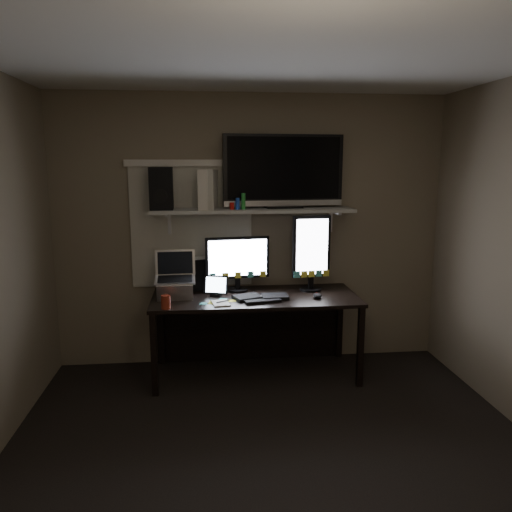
{
  "coord_description": "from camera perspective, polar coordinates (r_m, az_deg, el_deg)",
  "views": [
    {
      "loc": [
        -0.43,
        -2.79,
        1.89
      ],
      "look_at": [
        -0.01,
        1.25,
        1.12
      ],
      "focal_mm": 35.0,
      "sensor_mm": 36.0,
      "label": 1
    }
  ],
  "objects": [
    {
      "name": "back_wall",
      "position": [
        4.66,
        -0.56,
        2.82
      ],
      "size": [
        3.6,
        0.0,
        3.6
      ],
      "primitive_type": "plane",
      "rotation": [
        1.57,
        0.0,
        0.0
      ],
      "color": "#726452",
      "rests_on": "floor"
    },
    {
      "name": "floor",
      "position": [
        3.4,
        2.57,
        -23.05
      ],
      "size": [
        3.6,
        3.6,
        0.0
      ],
      "primitive_type": "plane",
      "color": "black",
      "rests_on": "ground"
    },
    {
      "name": "game_console",
      "position": [
        4.41,
        -5.51,
        7.57
      ],
      "size": [
        0.18,
        0.3,
        0.34
      ],
      "primitive_type": "cube",
      "rotation": [
        0.0,
        0.0,
        -0.33
      ],
      "color": "beige",
      "rests_on": "wall_shelf"
    },
    {
      "name": "tablet",
      "position": [
        4.38,
        -4.61,
        -3.41
      ],
      "size": [
        0.23,
        0.15,
        0.19
      ],
      "primitive_type": "cube",
      "rotation": [
        0.0,
        0.0,
        -0.31
      ],
      "color": "black",
      "rests_on": "desk"
    },
    {
      "name": "cup",
      "position": [
        4.07,
        -10.26,
        -5.19
      ],
      "size": [
        0.09,
        0.09,
        0.11
      ],
      "primitive_type": "cylinder",
      "rotation": [
        0.0,
        0.0,
        -0.21
      ],
      "color": "maroon",
      "rests_on": "desk"
    },
    {
      "name": "ceiling",
      "position": [
        2.89,
        3.02,
        22.88
      ],
      "size": [
        3.6,
        3.6,
        0.0
      ],
      "primitive_type": "plane",
      "rotation": [
        3.14,
        0.0,
        0.0
      ],
      "color": "silver",
      "rests_on": "back_wall"
    },
    {
      "name": "sticky_notes",
      "position": [
        4.27,
        -4.57,
        -5.07
      ],
      "size": [
        0.3,
        0.25,
        0.0
      ],
      "primitive_type": null,
      "rotation": [
        0.0,
        0.0,
        -0.18
      ],
      "color": "#FFF145",
      "rests_on": "desk"
    },
    {
      "name": "laptop",
      "position": [
        4.36,
        -9.27,
        -2.2
      ],
      "size": [
        0.36,
        0.29,
        0.39
      ],
      "primitive_type": "cube",
      "rotation": [
        0.0,
        0.0,
        0.03
      ],
      "color": "silver",
      "rests_on": "desk"
    },
    {
      "name": "monitor_landscape",
      "position": [
        4.51,
        -2.12,
        -0.85
      ],
      "size": [
        0.59,
        0.13,
        0.51
      ],
      "primitive_type": "cube",
      "rotation": [
        0.0,
        0.0,
        0.12
      ],
      "color": "black",
      "rests_on": "desk"
    },
    {
      "name": "speaker",
      "position": [
        4.45,
        -10.77,
        7.6
      ],
      "size": [
        0.21,
        0.25,
        0.36
      ],
      "primitive_type": "cube",
      "rotation": [
        0.0,
        0.0,
        0.04
      ],
      "color": "black",
      "rests_on": "wall_shelf"
    },
    {
      "name": "notepad",
      "position": [
        4.17,
        -4.06,
        -5.41
      ],
      "size": [
        0.16,
        0.2,
        0.01
      ],
      "primitive_type": "cube",
      "rotation": [
        0.0,
        0.0,
        0.15
      ],
      "color": "white",
      "rests_on": "desk"
    },
    {
      "name": "monitor_portrait",
      "position": [
        4.54,
        6.34,
        0.38
      ],
      "size": [
        0.36,
        0.11,
        0.7
      ],
      "primitive_type": "cube",
      "rotation": [
        0.0,
        0.0,
        0.12
      ],
      "color": "black",
      "rests_on": "desk"
    },
    {
      "name": "wall_shelf",
      "position": [
        4.46,
        -0.35,
        5.25
      ],
      "size": [
        1.8,
        0.35,
        0.03
      ],
      "primitive_type": "cube",
      "color": "#9F9F9B",
      "rests_on": "back_wall"
    },
    {
      "name": "file_sorter",
      "position": [
        4.62,
        -6.71,
        -1.98
      ],
      "size": [
        0.26,
        0.18,
        0.3
      ],
      "primitive_type": "cube",
      "rotation": [
        0.0,
        0.0,
        0.34
      ],
      "color": "black",
      "rests_on": "desk"
    },
    {
      "name": "bottles",
      "position": [
        4.37,
        -2.11,
        6.27
      ],
      "size": [
        0.23,
        0.11,
        0.14
      ],
      "primitive_type": null,
      "rotation": [
        0.0,
        0.0,
        -0.29
      ],
      "color": "#A50F0C",
      "rests_on": "wall_shelf"
    },
    {
      "name": "mouse",
      "position": [
        4.36,
        7.03,
        -4.53
      ],
      "size": [
        0.09,
        0.12,
        0.04
      ],
      "primitive_type": "ellipsoid",
      "rotation": [
        0.0,
        0.0,
        -0.12
      ],
      "color": "black",
      "rests_on": "desk"
    },
    {
      "name": "keyboard",
      "position": [
        4.31,
        0.59,
        -4.7
      ],
      "size": [
        0.5,
        0.27,
        0.03
      ],
      "primitive_type": "cube",
      "rotation": [
        0.0,
        0.0,
        0.2
      ],
      "color": "black",
      "rests_on": "desk"
    },
    {
      "name": "desk",
      "position": [
        4.56,
        -0.25,
        -6.31
      ],
      "size": [
        1.8,
        0.75,
        0.73
      ],
      "color": "black",
      "rests_on": "floor"
    },
    {
      "name": "tv",
      "position": [
        4.53,
        3.16,
        9.64
      ],
      "size": [
        1.1,
        0.29,
        0.65
      ],
      "primitive_type": "cube",
      "rotation": [
        0.0,
        0.0,
        0.09
      ],
      "color": "black",
      "rests_on": "wall_shelf"
    },
    {
      "name": "window_blinds",
      "position": [
        4.62,
        -7.36,
        3.29
      ],
      "size": [
        1.1,
        0.02,
        1.1
      ],
      "primitive_type": "cube",
      "color": "silver",
      "rests_on": "back_wall"
    }
  ]
}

